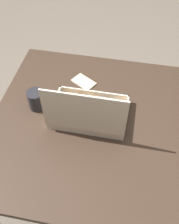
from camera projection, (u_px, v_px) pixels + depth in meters
name	position (u px, v px, depth m)	size (l,w,h in m)	color
ground_plane	(93.00, 186.00, 1.78)	(8.00, 8.00, 0.00)	#6B6054
dining_table	(94.00, 134.00, 1.31)	(0.98, 0.96, 0.71)	#38281E
donut_box	(89.00, 113.00, 1.21)	(0.35, 0.25, 0.27)	silver
coffee_mug	(36.00, 99.00, 1.26)	(0.08, 0.08, 0.10)	#232328
paper_napkin	(84.00, 82.00, 1.41)	(0.14, 0.13, 0.01)	beige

